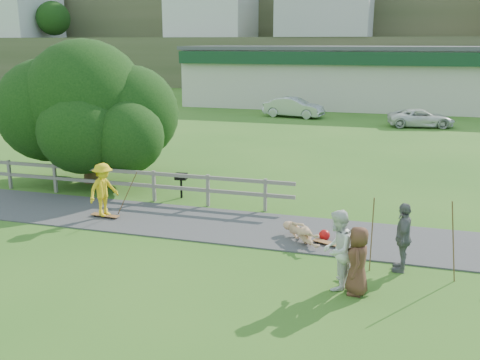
{
  "coord_description": "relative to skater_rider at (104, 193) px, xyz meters",
  "views": [
    {
      "loc": [
        5.99,
        -13.08,
        5.41
      ],
      "look_at": [
        1.52,
        2.0,
        1.35
      ],
      "focal_mm": 40.0,
      "sensor_mm": 36.0,
      "label": 1
    }
  ],
  "objects": [
    {
      "name": "ground",
      "position": [
        2.69,
        -1.14,
        -0.84
      ],
      "size": [
        260.0,
        260.0,
        0.0
      ],
      "primitive_type": "plane",
      "color": "#2D631C",
      "rests_on": "ground"
    },
    {
      "name": "path",
      "position": [
        2.69,
        0.36,
        -0.82
      ],
      "size": [
        34.0,
        3.0,
        0.04
      ],
      "primitive_type": "cube",
      "color": "#3E3D40",
      "rests_on": "ground"
    },
    {
      "name": "fence",
      "position": [
        -1.93,
        2.16,
        -0.12
      ],
      "size": [
        15.05,
        0.1,
        1.1
      ],
      "color": "#635E57",
      "rests_on": "ground"
    },
    {
      "name": "strip_mall",
      "position": [
        6.69,
        33.8,
        1.73
      ],
      "size": [
        32.5,
        10.75,
        5.1
      ],
      "color": "beige",
      "rests_on": "ground"
    },
    {
      "name": "skater_rider",
      "position": [
        0.0,
        0.0,
        0.0
      ],
      "size": [
        0.95,
        1.24,
        1.69
      ],
      "primitive_type": "imported",
      "rotation": [
        0.0,
        0.0,
        1.24
      ],
      "color": "yellow",
      "rests_on": "ground"
    },
    {
      "name": "skater_fallen",
      "position": [
        6.33,
        -0.31,
        -0.56
      ],
      "size": [
        1.41,
        1.31,
        0.57
      ],
      "primitive_type": "imported",
      "rotation": [
        0.0,
        0.0,
        0.73
      ],
      "color": "tan",
      "rests_on": "ground"
    },
    {
      "name": "spectator_a",
      "position": [
        7.59,
        -2.89,
        0.07
      ],
      "size": [
        0.82,
        0.98,
        1.83
      ],
      "primitive_type": "imported",
      "rotation": [
        0.0,
        0.0,
        4.56
      ],
      "color": "silver",
      "rests_on": "ground"
    },
    {
      "name": "spectator_b",
      "position": [
        9.01,
        -1.49,
        0.02
      ],
      "size": [
        0.49,
        1.04,
        1.72
      ],
      "primitive_type": "imported",
      "rotation": [
        0.0,
        0.0,
        4.64
      ],
      "color": "slate",
      "rests_on": "ground"
    },
    {
      "name": "spectator_c",
      "position": [
        8.06,
        -3.07,
        -0.07
      ],
      "size": [
        0.52,
        0.78,
        1.56
      ],
      "primitive_type": "imported",
      "rotation": [
        0.0,
        0.0,
        4.75
      ],
      "color": "#563222",
      "rests_on": "ground"
    },
    {
      "name": "car_silver",
      "position": [
        1.2,
        25.0,
        -0.11
      ],
      "size": [
        4.65,
        2.25,
        1.47
      ],
      "primitive_type": "imported",
      "rotation": [
        0.0,
        0.0,
        1.41
      ],
      "color": "#B0B4B9",
      "rests_on": "ground"
    },
    {
      "name": "car_white",
      "position": [
        10.15,
        22.7,
        -0.26
      ],
      "size": [
        4.48,
        2.62,
        1.17
      ],
      "primitive_type": "imported",
      "rotation": [
        0.0,
        0.0,
        1.74
      ],
      "color": "silver",
      "rests_on": "ground"
    },
    {
      "name": "tree",
      "position": [
        -2.88,
        3.89,
        1.29
      ],
      "size": [
        7.58,
        7.58,
        4.27
      ],
      "primitive_type": null,
      "color": "black",
      "rests_on": "ground"
    },
    {
      "name": "bbq",
      "position": [
        1.43,
        2.83,
        -0.39
      ],
      "size": [
        0.45,
        0.36,
        0.9
      ],
      "primitive_type": null,
      "rotation": [
        0.0,
        0.0,
        0.12
      ],
      "color": "black",
      "rests_on": "ground"
    },
    {
      "name": "longboard_rider",
      "position": [
        0.0,
        0.0,
        -0.79
      ],
      "size": [
        0.97,
        0.31,
        0.11
      ],
      "primitive_type": null,
      "rotation": [
        0.0,
        0.0,
        -0.08
      ],
      "color": "brown",
      "rests_on": "ground"
    },
    {
      "name": "longboard_fallen",
      "position": [
        7.13,
        -0.41,
        -0.79
      ],
      "size": [
        0.94,
        0.55,
        0.1
      ],
      "primitive_type": null,
      "rotation": [
        0.0,
        0.0,
        -0.38
      ],
      "color": "brown",
      "rests_on": "ground"
    },
    {
      "name": "helmet",
      "position": [
        6.93,
        0.04,
        -0.69
      ],
      "size": [
        0.31,
        0.31,
        0.31
      ],
      "primitive_type": "sphere",
      "color": "red",
      "rests_on": "ground"
    },
    {
      "name": "pole_rider",
      "position": [
        0.6,
        0.4,
        -0.01
      ],
      "size": [
        0.03,
        0.03,
        1.68
      ],
      "primitive_type": "cylinder",
      "color": "brown",
      "rests_on": "ground"
    },
    {
      "name": "pole_spec_left",
      "position": [
        8.28,
        -1.72,
        0.09
      ],
      "size": [
        0.03,
        0.03,
        1.86
      ],
      "primitive_type": "cylinder",
      "color": "brown",
      "rests_on": "ground"
    },
    {
      "name": "pole_spec_right",
      "position": [
        10.11,
        -1.78,
        0.13
      ],
      "size": [
        0.03,
        0.03,
        1.95
      ],
      "primitive_type": "cylinder",
      "color": "brown",
      "rests_on": "ground"
    }
  ]
}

